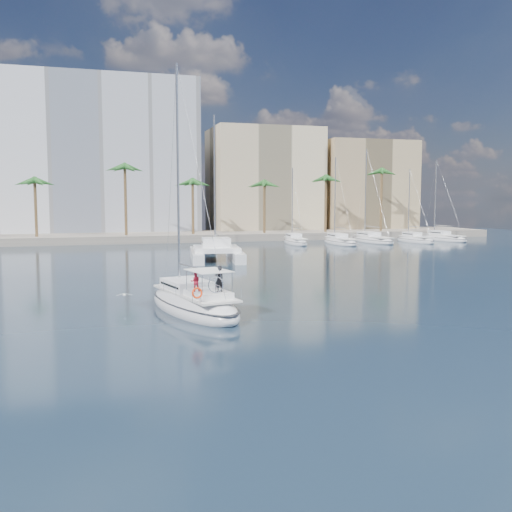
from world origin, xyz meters
name	(u,v)px	position (x,y,z in m)	size (l,w,h in m)	color
ground	(255,307)	(0.00, 0.00, 0.00)	(160.00, 160.00, 0.00)	black
quay	(153,237)	(0.00, 61.00, 0.60)	(120.00, 14.00, 1.20)	gray
building_modern	(77,159)	(-12.00, 73.00, 14.00)	(42.00, 16.00, 28.00)	silver
building_beige	(264,182)	(22.00, 70.00, 10.00)	(20.00, 14.00, 20.00)	beige
building_tan_right	(364,188)	(42.00, 68.00, 9.00)	(18.00, 12.00, 18.00)	tan
palm_centre	(155,177)	(0.00, 57.00, 10.28)	(3.60, 3.60, 12.30)	brown
palm_right	(351,179)	(34.00, 57.00, 10.28)	(3.60, 3.60, 12.30)	brown
main_sloop	(193,303)	(-4.10, -0.43, 0.51)	(5.75, 11.29, 16.04)	silver
catamaran	(216,250)	(3.53, 28.06, 1.12)	(7.10, 11.82, 16.35)	silver
seagull	(124,295)	(-8.05, 2.43, 0.75)	(1.01, 0.44, 0.19)	silver
moored_yacht_a	(295,244)	(20.00, 47.00, 0.00)	(2.72, 9.35, 11.90)	silver
moored_yacht_b	(340,244)	(26.50, 45.00, 0.00)	(3.14, 10.78, 13.72)	silver
moored_yacht_c	(372,242)	(33.00, 47.00, 0.00)	(3.55, 12.21, 15.54)	silver
moored_yacht_d	(415,242)	(39.50, 45.00, 0.00)	(2.72, 9.35, 11.90)	silver
moored_yacht_e	(443,241)	(46.00, 47.00, 0.00)	(3.14, 10.78, 13.72)	silver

